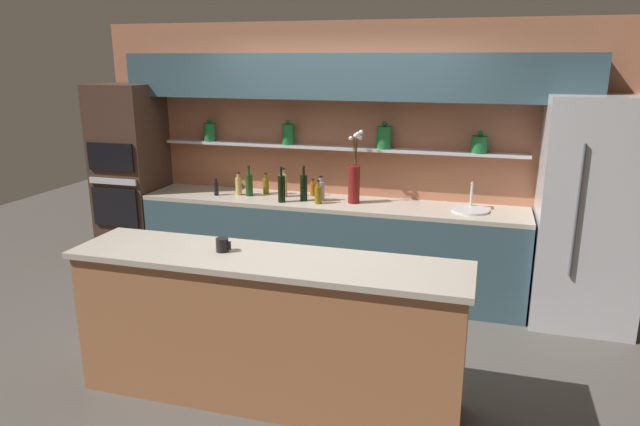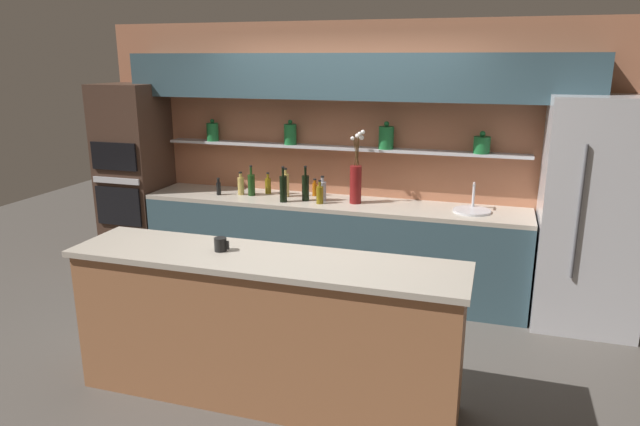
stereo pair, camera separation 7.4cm
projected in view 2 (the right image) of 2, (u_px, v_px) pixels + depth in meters
ground_plane at (300, 349)px, 4.57m from camera, size 12.00×12.00×0.00m
back_wall_unit at (350, 133)px, 5.57m from camera, size 5.20×0.44×2.60m
back_counter_unit at (331, 246)px, 5.62m from camera, size 3.72×0.62×0.92m
island_counter at (265, 328)px, 3.80m from camera, size 2.63×0.61×1.02m
refrigerator at (591, 215)px, 4.78m from camera, size 0.83×0.73×1.97m
oven_tower at (135, 179)px, 6.10m from camera, size 0.61×0.64×2.00m
flower_vase at (356, 180)px, 5.37m from camera, size 0.13×0.13×0.69m
sink_fixture at (472, 209)px, 5.12m from camera, size 0.34×0.34×0.25m
bottle_sauce_0 at (283, 188)px, 5.77m from camera, size 0.06×0.06×0.16m
bottle_oil_1 at (268, 185)px, 5.79m from camera, size 0.06×0.06×0.22m
bottle_spirit_2 at (241, 185)px, 5.74m from camera, size 0.06×0.06×0.23m
bottle_wine_3 at (305, 187)px, 5.49m from camera, size 0.07×0.07×0.34m
bottle_spirit_4 at (322, 191)px, 5.49m from camera, size 0.07×0.07×0.25m
bottle_spirit_5 at (285, 185)px, 5.65m from camera, size 0.07×0.07×0.29m
bottle_wine_6 at (251, 184)px, 5.70m from camera, size 0.07×0.07×0.31m
bottle_sauce_7 at (219, 188)px, 5.73m from camera, size 0.05×0.05×0.17m
bottle_oil_8 at (320, 194)px, 5.39m from camera, size 0.07×0.07×0.23m
bottle_sauce_9 at (315, 189)px, 5.70m from camera, size 0.05×0.05×0.17m
bottle_wine_10 at (283, 188)px, 5.44m from camera, size 0.07×0.07×0.35m
coffee_mug at (221, 244)px, 3.77m from camera, size 0.10×0.08×0.09m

